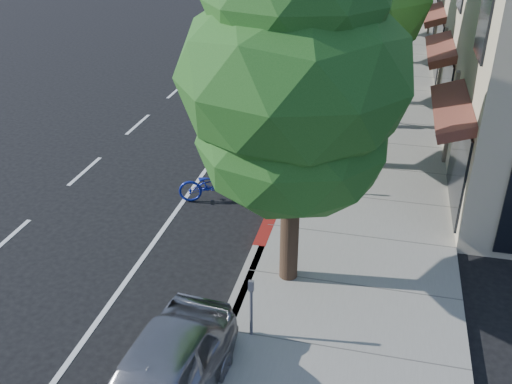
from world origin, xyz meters
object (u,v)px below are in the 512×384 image
(bicycle, at_px, (213,185))
(white_pickup, at_px, (335,29))
(street_tree_0, at_px, (295,81))
(pedestrian, at_px, (360,104))
(dark_sedan, at_px, (306,87))
(silver_suv, at_px, (281,122))
(cyclist, at_px, (276,152))
(dark_suv_far, at_px, (328,17))

(bicycle, relative_size, white_pickup, 0.30)
(street_tree_0, distance_m, pedestrian, 10.24)
(dark_sedan, bearing_deg, pedestrian, -37.42)
(silver_suv, relative_size, white_pickup, 0.90)
(cyclist, distance_m, dark_sedan, 6.15)
(silver_suv, xyz_separation_m, white_pickup, (0.25, 13.84, 0.12))
(dark_sedan, bearing_deg, silver_suv, -95.05)
(cyclist, distance_m, white_pickup, 16.34)
(white_pickup, height_order, dark_suv_far, white_pickup)
(cyclist, height_order, white_pickup, white_pickup)
(bicycle, relative_size, dark_suv_far, 0.45)
(dark_sedan, height_order, dark_suv_far, dark_sedan)
(dark_suv_far, relative_size, pedestrian, 2.74)
(bicycle, relative_size, dark_sedan, 0.36)
(cyclist, xyz_separation_m, dark_sedan, (-0.08, 6.15, 0.05))
(street_tree_0, xyz_separation_m, silver_suv, (-1.65, 7.50, -3.79))
(street_tree_0, xyz_separation_m, dark_suv_far, (-2.25, 25.32, -3.85))
(silver_suv, height_order, white_pickup, white_pickup)
(white_pickup, bearing_deg, pedestrian, -82.48)
(street_tree_0, bearing_deg, bicycle, 130.76)
(silver_suv, relative_size, dark_sedan, 1.08)
(dark_suv_far, bearing_deg, cyclist, -92.51)
(street_tree_0, xyz_separation_m, pedestrian, (0.82, 9.53, -3.65))
(silver_suv, bearing_deg, street_tree_0, -76.08)
(dark_sedan, bearing_deg, white_pickup, 88.87)
(white_pickup, bearing_deg, dark_suv_far, 98.97)
(cyclist, relative_size, dark_suv_far, 0.38)
(cyclist, bearing_deg, dark_suv_far, -12.83)
(white_pickup, distance_m, pedestrian, 12.02)
(street_tree_0, relative_size, dark_suv_far, 1.75)
(street_tree_0, bearing_deg, dark_suv_far, 95.08)
(dark_sedan, distance_m, dark_suv_far, 14.20)
(bicycle, bearing_deg, white_pickup, -20.73)
(dark_suv_far, bearing_deg, dark_sedan, -91.70)
(bicycle, height_order, dark_sedan, dark_sedan)
(street_tree_0, relative_size, white_pickup, 1.19)
(dark_sedan, height_order, pedestrian, dark_sedan)
(bicycle, height_order, white_pickup, white_pickup)
(silver_suv, distance_m, pedestrian, 3.20)
(silver_suv, relative_size, pedestrian, 3.64)
(white_pickup, relative_size, dark_suv_far, 1.47)
(bicycle, distance_m, dark_suv_far, 22.20)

